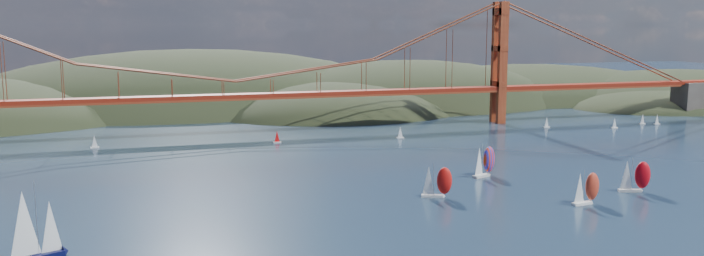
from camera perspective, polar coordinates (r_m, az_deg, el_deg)
name	(u,v)px	position (r m, az deg, el deg)	size (l,w,h in m)	color
headlands	(293,126)	(390.93, -4.91, 0.13)	(725.00, 225.00, 96.00)	black
bridge	(230,56)	(282.20, -10.09, 5.91)	(552.00, 12.00, 55.00)	maroon
sloop_navy	(32,226)	(144.70, -25.06, -7.41)	(10.59, 8.19, 15.45)	#080A32
racer_0	(436,181)	(180.58, 7.01, -4.41)	(8.16, 5.47, 9.13)	white
racer_1	(586,188)	(181.96, 18.85, -4.72)	(8.02, 3.77, 9.05)	white
racer_2	(634,176)	(199.96, 22.40, -3.68)	(8.48, 5.33, 9.48)	silver
racer_rwb	(484,161)	(207.03, 10.91, -2.70)	(8.98, 6.14, 10.06)	silver
distant_boat_3	(94,142)	(267.49, -20.62, -1.07)	(3.00, 2.00, 4.70)	silver
distant_boat_4	(547,122)	(312.40, 15.88, 0.47)	(3.00, 2.00, 4.70)	silver
distant_boat_5	(615,123)	(319.49, 20.99, 0.40)	(3.00, 2.00, 4.70)	silver
distant_boat_6	(643,119)	(337.70, 23.00, 0.70)	(3.00, 2.00, 4.70)	silver
distant_boat_7	(657,119)	(339.12, 24.03, 0.66)	(3.00, 2.00, 4.70)	silver
distant_boat_8	(400,132)	(272.72, 4.03, -0.37)	(3.00, 2.00, 4.70)	silver
distant_boat_9	(277,137)	(262.95, -6.25, -0.73)	(3.00, 2.00, 4.70)	silver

